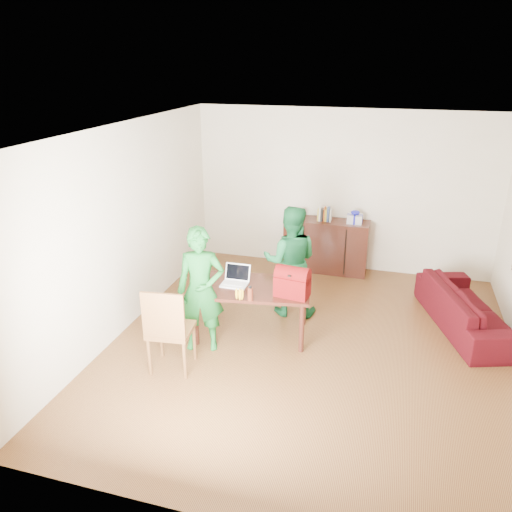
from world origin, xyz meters
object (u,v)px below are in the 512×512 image
(laptop, at_px, (234,282))
(sofa, at_px, (468,308))
(person_near, at_px, (201,290))
(chair, at_px, (171,345))
(table, at_px, (252,292))
(bottle, at_px, (250,293))
(person_far, at_px, (290,261))
(red_bag, at_px, (292,284))

(laptop, relative_size, sofa, 0.17)
(person_near, distance_m, laptop, 0.52)
(laptop, bearing_deg, chair, -116.02)
(table, distance_m, sofa, 2.95)
(bottle, bearing_deg, person_far, 77.70)
(person_near, relative_size, red_bag, 3.86)
(chair, height_order, laptop, chair)
(laptop, bearing_deg, table, 8.49)
(chair, height_order, bottle, chair)
(laptop, height_order, sofa, laptop)
(bottle, bearing_deg, chair, -141.95)
(laptop, bearing_deg, red_bag, -7.20)
(chair, relative_size, red_bag, 2.60)
(person_near, distance_m, bottle, 0.61)
(table, xyz_separation_m, red_bag, (0.56, -0.13, 0.24))
(red_bag, bearing_deg, laptop, -178.83)
(chair, xyz_separation_m, person_far, (1.03, 1.74, 0.48))
(table, relative_size, chair, 1.50)
(table, distance_m, person_near, 0.72)
(person_far, bearing_deg, person_near, 46.37)
(person_far, xyz_separation_m, sofa, (2.41, 0.25, -0.51))
(person_near, distance_m, person_far, 1.48)
(red_bag, bearing_deg, sofa, 34.61)
(red_bag, relative_size, sofa, 0.21)
(person_near, bearing_deg, bottle, -8.27)
(chair, distance_m, person_near, 0.74)
(table, distance_m, laptop, 0.26)
(laptop, relative_size, red_bag, 0.82)
(bottle, distance_m, red_bag, 0.53)
(bottle, height_order, sofa, bottle)
(chair, distance_m, person_far, 2.08)
(chair, relative_size, sofa, 0.55)
(chair, height_order, person_near, person_near)
(person_near, distance_m, sofa, 3.61)
(table, height_order, sofa, table)
(person_near, bearing_deg, chair, -124.31)
(laptop, bearing_deg, bottle, -48.56)
(laptop, distance_m, sofa, 3.19)
(table, xyz_separation_m, sofa, (2.76, 0.99, -0.34))
(chair, relative_size, bottle, 5.67)
(table, bearing_deg, bottle, -84.66)
(sofa, bearing_deg, chair, 101.22)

